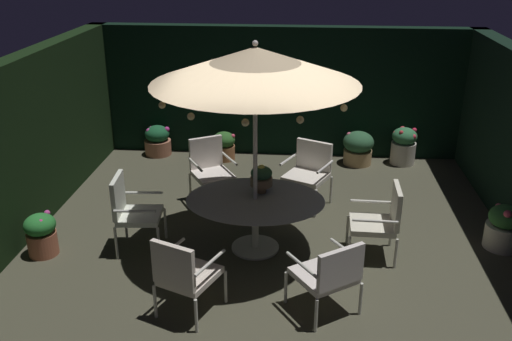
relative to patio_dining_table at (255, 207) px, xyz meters
name	(u,v)px	position (x,y,z in m)	size (l,w,h in m)	color
ground_plane	(268,249)	(0.18, 0.01, -0.62)	(7.16, 7.69, 0.02)	#434131
hedge_backdrop_rear	(282,91)	(0.18, 3.71, 0.59)	(7.16, 0.30, 2.40)	black
hedge_backdrop_left	(8,157)	(-3.25, 0.01, 0.59)	(0.30, 7.69, 2.40)	black
patio_dining_table	(255,207)	(0.00, 0.00, 0.00)	(1.80, 1.44, 0.74)	beige
patio_umbrella	(255,66)	(0.00, 0.00, 1.85)	(2.52, 2.52, 2.76)	silver
centerpiece_planter	(261,177)	(0.06, 0.21, 0.35)	(0.29, 0.29, 0.39)	olive
patio_chair_north	(309,169)	(0.70, 1.45, -0.03)	(0.83, 0.81, 0.98)	silver
patio_chair_northeast	(210,167)	(-0.82, 1.40, -0.03)	(0.82, 0.83, 1.01)	beige
patio_chair_east	(131,208)	(-1.61, -0.13, -0.01)	(0.63, 0.62, 1.04)	silver
patio_chair_southeast	(184,273)	(-0.63, -1.49, -0.06)	(0.76, 0.80, 0.97)	silver
patio_chair_south	(329,273)	(0.92, -1.32, -0.09)	(0.86, 0.86, 0.91)	beige
patio_chair_southwest	(381,218)	(1.62, -0.04, -0.06)	(0.63, 0.60, 0.99)	silver
potted_plant_front_corner	(358,147)	(1.61, 3.20, -0.29)	(0.56, 0.56, 0.61)	tan
potted_plant_right_far	(158,140)	(-2.17, 3.35, -0.33)	(0.50, 0.50, 0.57)	#A7664C
potted_plant_left_near	(504,227)	(3.29, 0.32, -0.31)	(0.47, 0.47, 0.62)	beige
potted_plant_right_near	(404,145)	(2.44, 3.28, -0.26)	(0.45, 0.45, 0.68)	beige
potted_plant_back_right	(41,233)	(-2.76, -0.38, -0.31)	(0.41, 0.41, 0.57)	#B26144
potted_plant_back_center	(224,145)	(-0.87, 3.20, -0.33)	(0.42, 0.42, 0.53)	#AA6A41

